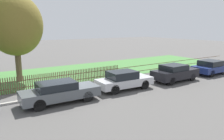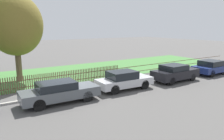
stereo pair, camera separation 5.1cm
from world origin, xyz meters
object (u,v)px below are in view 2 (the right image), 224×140
object	(u,v)px
parked_car_navy_estate	(124,80)
parked_car_white_van	(211,67)
covered_motorcycle	(116,75)
parked_car_black_saloon	(59,92)
tree_mid_park	(15,25)
parked_car_red_compact	(175,73)

from	to	relation	value
parked_car_navy_estate	parked_car_white_van	world-z (taller)	parked_car_navy_estate
parked_car_navy_estate	covered_motorcycle	size ratio (longest dim) A/B	2.21
parked_car_black_saloon	tree_mid_park	distance (m)	7.93
parked_car_red_compact	tree_mid_park	xyz separation A→B (m)	(-10.80, 6.94, 3.84)
parked_car_black_saloon	parked_car_white_van	size ratio (longest dim) A/B	1.18
parked_car_white_van	tree_mid_park	bearing A→B (deg)	154.97
parked_car_red_compact	parked_car_black_saloon	bearing A→B (deg)	178.67
parked_car_black_saloon	parked_car_navy_estate	size ratio (longest dim) A/B	1.11
parked_car_black_saloon	tree_mid_park	world-z (taller)	tree_mid_park
parked_car_white_van	tree_mid_park	distance (m)	17.69
parked_car_black_saloon	parked_car_red_compact	bearing A→B (deg)	0.70
parked_car_navy_estate	parked_car_red_compact	distance (m)	4.99
parked_car_black_saloon	parked_car_white_van	bearing A→B (deg)	0.84
parked_car_navy_estate	tree_mid_park	size ratio (longest dim) A/B	0.59
parked_car_navy_estate	parked_car_white_van	size ratio (longest dim) A/B	1.06
parked_car_black_saloon	parked_car_navy_estate	world-z (taller)	parked_car_navy_estate
parked_car_navy_estate	tree_mid_park	xyz separation A→B (m)	(-5.82, 6.66, 3.86)
covered_motorcycle	parked_car_white_van	bearing A→B (deg)	-13.10
parked_car_navy_estate	parked_car_red_compact	size ratio (longest dim) A/B	1.01
covered_motorcycle	tree_mid_park	bearing A→B (deg)	142.69
parked_car_red_compact	covered_motorcycle	xyz separation A→B (m)	(-4.40, 2.12, -0.10)
parked_car_navy_estate	parked_car_red_compact	xyz separation A→B (m)	(4.98, -0.29, 0.02)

